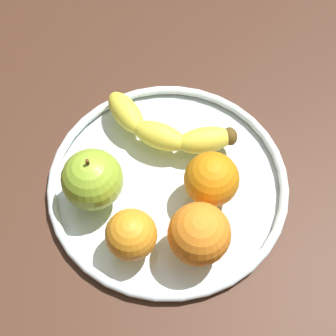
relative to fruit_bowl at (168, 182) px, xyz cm
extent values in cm
cube|color=#44281C|center=(0.00, 0.00, -2.92)|extent=(136.95, 136.95, 4.00)
cylinder|color=silver|center=(0.00, 0.00, -0.62)|extent=(31.00, 31.00, 0.60)
torus|color=silver|center=(0.00, 0.00, 0.28)|extent=(32.30, 32.30, 1.20)
ellipsoid|color=yellow|center=(-6.76, 9.04, 2.66)|extent=(7.63, 8.23, 3.56)
ellipsoid|color=yellow|center=(-1.68, 5.58, 2.66)|extent=(8.43, 5.73, 3.56)
ellipsoid|color=yellow|center=(4.47, 5.47, 2.66)|extent=(8.39, 5.51, 3.56)
ellipsoid|color=brown|center=(7.81, 6.41, 2.66)|extent=(2.60, 2.94, 2.49)
sphere|color=#94BD33|center=(-9.13, -3.04, 4.77)|extent=(7.78, 7.78, 7.78)
cylinder|color=#593819|center=(-9.13, -3.04, 8.86)|extent=(0.44, 0.44, 1.20)
sphere|color=orange|center=(4.51, -8.90, 4.65)|extent=(7.52, 7.52, 7.52)
sphere|color=orange|center=(5.58, -1.39, 4.39)|extent=(7.00, 7.00, 7.00)
sphere|color=orange|center=(-3.47, -9.51, 4.02)|extent=(6.27, 6.27, 6.27)
camera|label=1|loc=(2.89, -30.47, 57.67)|focal=51.92mm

